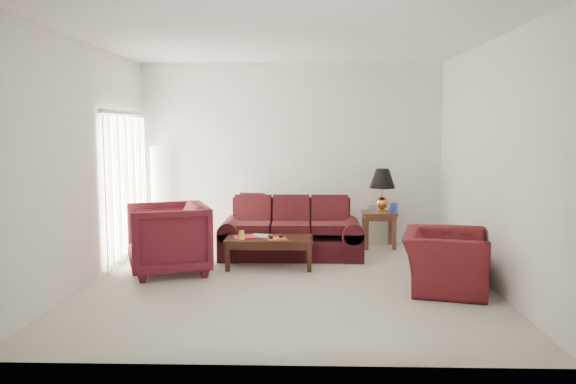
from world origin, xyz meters
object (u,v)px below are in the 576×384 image
(sofa, at_px, (291,229))
(floor_lamp, at_px, (158,195))
(armchair_right, at_px, (444,261))
(armchair_left, at_px, (168,239))
(end_table, at_px, (379,229))
(coffee_table, at_px, (269,252))

(sofa, relative_size, floor_lamp, 1.27)
(sofa, bearing_deg, armchair_right, -35.72)
(sofa, distance_m, armchair_right, 2.51)
(armchair_left, bearing_deg, floor_lamp, 177.92)
(armchair_left, distance_m, armchair_right, 3.56)
(end_table, distance_m, floor_lamp, 3.66)
(sofa, height_order, floor_lamp, floor_lamp)
(floor_lamp, relative_size, coffee_table, 1.39)
(sofa, height_order, armchair_left, armchair_left)
(floor_lamp, bearing_deg, armchair_right, -31.25)
(sofa, height_order, coffee_table, sofa)
(end_table, bearing_deg, floor_lamp, 179.21)
(armchair_left, bearing_deg, armchair_right, 58.80)
(coffee_table, bearing_deg, armchair_left, -149.39)
(armchair_left, height_order, armchair_right, armchair_left)
(end_table, bearing_deg, armchair_left, -150.09)
(floor_lamp, height_order, coffee_table, floor_lamp)
(armchair_left, height_order, coffee_table, armchair_left)
(sofa, xyz_separation_m, floor_lamp, (-2.20, 0.81, 0.40))
(end_table, xyz_separation_m, floor_lamp, (-3.62, 0.05, 0.54))
(armchair_right, bearing_deg, coffee_table, 78.16)
(armchair_right, relative_size, coffee_table, 0.90)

